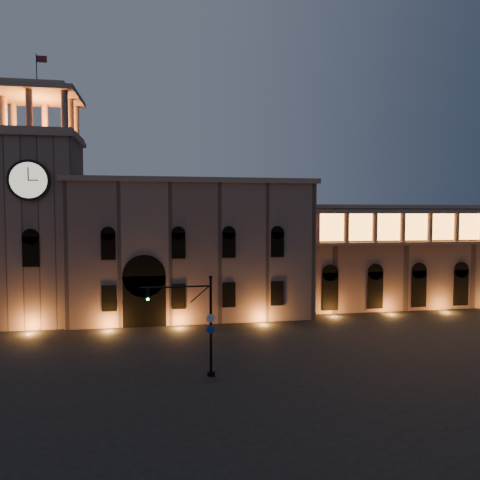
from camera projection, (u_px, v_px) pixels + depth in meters
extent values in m
plane|color=black|center=(234.00, 367.00, 40.52)|extent=(160.00, 160.00, 0.00)
cube|color=#7C5C51|center=(192.00, 250.00, 61.34)|extent=(30.00, 12.00, 17.00)
cube|color=#8B6F5F|center=(191.00, 183.00, 60.86)|extent=(30.80, 12.80, 0.60)
cube|color=black|center=(145.00, 301.00, 55.29)|extent=(5.00, 1.40, 6.00)
cylinder|color=black|center=(144.00, 275.00, 55.12)|extent=(5.00, 1.40, 5.00)
cube|color=#FF9832|center=(145.00, 303.00, 55.10)|extent=(4.20, 0.20, 5.00)
cube|color=#7C5C51|center=(40.00, 232.00, 56.99)|extent=(9.00, 9.00, 22.00)
cube|color=#8B6F5F|center=(38.00, 139.00, 56.38)|extent=(9.80, 9.80, 0.50)
cylinder|color=black|center=(29.00, 180.00, 52.07)|extent=(4.60, 0.35, 4.60)
cylinder|color=beige|center=(28.00, 180.00, 51.93)|extent=(4.00, 0.12, 4.00)
cube|color=#8B6F5F|center=(38.00, 135.00, 56.35)|extent=(9.40, 9.40, 0.50)
cube|color=#FF9832|center=(38.00, 133.00, 56.34)|extent=(6.80, 6.80, 0.15)
cylinder|color=#8B6F5F|center=(29.00, 108.00, 52.49)|extent=(0.76, 0.76, 4.20)
cylinder|color=#8B6F5F|center=(65.00, 110.00, 53.15)|extent=(0.76, 0.76, 4.20)
cylinder|color=#8B6F5F|center=(13.00, 121.00, 59.30)|extent=(0.76, 0.76, 4.20)
cylinder|color=#8B6F5F|center=(45.00, 122.00, 59.96)|extent=(0.76, 0.76, 4.20)
cylinder|color=#8B6F5F|center=(76.00, 123.00, 60.63)|extent=(0.76, 0.76, 4.20)
cylinder|color=#8B6F5F|center=(4.00, 114.00, 55.56)|extent=(0.76, 0.76, 4.20)
cylinder|color=#8B6F5F|center=(71.00, 117.00, 56.89)|extent=(0.76, 0.76, 4.20)
cube|color=#8B6F5F|center=(37.00, 95.00, 56.10)|extent=(9.80, 9.80, 0.60)
cube|color=#8B6F5F|center=(37.00, 90.00, 56.06)|extent=(7.50, 7.50, 0.60)
cylinder|color=black|center=(37.00, 71.00, 55.94)|extent=(0.10, 0.10, 4.00)
plane|color=maroon|center=(42.00, 59.00, 55.97)|extent=(1.20, 0.00, 1.20)
cube|color=brown|center=(420.00, 256.00, 69.32)|extent=(40.00, 10.00, 14.00)
cube|color=#8B6F5F|center=(421.00, 207.00, 68.93)|extent=(40.60, 10.60, 0.50)
cube|color=#8B6F5F|center=(443.00, 243.00, 63.79)|extent=(40.00, 1.20, 0.40)
cube|color=#8B6F5F|center=(444.00, 211.00, 63.56)|extent=(40.00, 1.40, 0.50)
cube|color=#FF9832|center=(441.00, 227.00, 64.21)|extent=(38.00, 0.15, 3.60)
cylinder|color=#8B6F5F|center=(317.00, 228.00, 60.53)|extent=(0.70, 0.70, 4.00)
cylinder|color=#8B6F5F|center=(346.00, 227.00, 61.23)|extent=(0.70, 0.70, 4.00)
cylinder|color=#8B6F5F|center=(375.00, 227.00, 61.93)|extent=(0.70, 0.70, 4.00)
cylinder|color=#8B6F5F|center=(403.00, 227.00, 62.62)|extent=(0.70, 0.70, 4.00)
cylinder|color=#8B6F5F|center=(430.00, 227.00, 63.32)|extent=(0.70, 0.70, 4.00)
cylinder|color=#8B6F5F|center=(457.00, 227.00, 64.02)|extent=(0.70, 0.70, 4.00)
cylinder|color=black|center=(211.00, 327.00, 38.03)|extent=(0.23, 0.23, 7.97)
cylinder|color=black|center=(211.00, 374.00, 38.24)|extent=(0.64, 0.64, 0.34)
sphere|color=black|center=(211.00, 277.00, 37.81)|extent=(0.32, 0.32, 0.32)
cylinder|color=black|center=(175.00, 287.00, 37.29)|extent=(5.70, 0.26, 0.14)
cube|color=black|center=(148.00, 295.00, 36.90)|extent=(0.35, 0.33, 0.97)
cylinder|color=#0CE53F|center=(148.00, 299.00, 36.74)|extent=(0.21, 0.10, 0.21)
cylinder|color=silver|center=(210.00, 318.00, 37.82)|extent=(0.68, 0.06, 0.68)
cylinder|color=navy|center=(210.00, 329.00, 37.87)|extent=(0.68, 0.06, 0.68)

